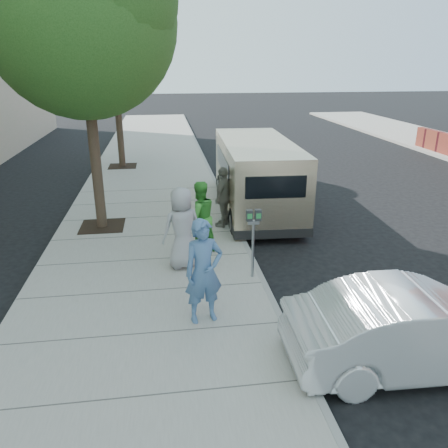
{
  "coord_description": "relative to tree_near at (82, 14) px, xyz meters",
  "views": [
    {
      "loc": [
        -0.53,
        -9.42,
        4.47
      ],
      "look_at": [
        0.74,
        -0.45,
        1.1
      ],
      "focal_mm": 35.0,
      "sensor_mm": 36.0,
      "label": 1
    }
  ],
  "objects": [
    {
      "name": "ground",
      "position": [
        2.25,
        -2.4,
        -5.55
      ],
      "size": [
        120.0,
        120.0,
        0.0
      ],
      "primitive_type": "plane",
      "color": "black",
      "rests_on": "ground"
    },
    {
      "name": "sidewalk",
      "position": [
        1.25,
        -2.4,
        -5.47
      ],
      "size": [
        5.0,
        60.0,
        0.15
      ],
      "primitive_type": "cube",
      "color": "gray",
      "rests_on": "ground"
    },
    {
      "name": "curb_face",
      "position": [
        3.69,
        -2.4,
        -5.47
      ],
      "size": [
        0.12,
        60.0,
        0.16
      ],
      "primitive_type": "cube",
      "color": "gray",
      "rests_on": "ground"
    },
    {
      "name": "tree_near",
      "position": [
        0.0,
        0.0,
        0.0
      ],
      "size": [
        4.62,
        4.6,
        7.53
      ],
      "color": "black",
      "rests_on": "sidewalk"
    },
    {
      "name": "tree_far",
      "position": [
        -0.0,
        7.6,
        -0.66
      ],
      "size": [
        3.92,
        3.8,
        6.49
      ],
      "color": "black",
      "rests_on": "sidewalk"
    },
    {
      "name": "parking_meter",
      "position": [
        3.5,
        -3.6,
        -4.3
      ],
      "size": [
        0.31,
        0.11,
        1.51
      ],
      "rotation": [
        0.0,
        0.0,
        -0.02
      ],
      "color": "gray",
      "rests_on": "sidewalk"
    },
    {
      "name": "van",
      "position": [
        4.57,
        1.13,
        -4.36
      ],
      "size": [
        2.26,
        6.13,
        2.24
      ],
      "rotation": [
        0.0,
        0.0,
        -0.04
      ],
      "color": "beige",
      "rests_on": "ground"
    },
    {
      "name": "sedan",
      "position": [
        5.45,
        -6.65,
        -4.88
      ],
      "size": [
        4.09,
        1.51,
        1.34
      ],
      "primitive_type": "imported",
      "rotation": [
        0.0,
        0.0,
        1.55
      ],
      "color": "silver",
      "rests_on": "ground"
    },
    {
      "name": "person_officer",
      "position": [
        2.32,
        -5.1,
        -4.45
      ],
      "size": [
        0.77,
        0.59,
        1.89
      ],
      "primitive_type": "imported",
      "rotation": [
        0.0,
        0.0,
        0.23
      ],
      "color": "#476A97",
      "rests_on": "sidewalk"
    },
    {
      "name": "person_green_shirt",
      "position": [
        2.52,
        -2.09,
        -4.52
      ],
      "size": [
        1.0,
        0.88,
        1.74
      ],
      "primitive_type": "imported",
      "rotation": [
        0.0,
        0.0,
        3.44
      ],
      "color": "green",
      "rests_on": "sidewalk"
    },
    {
      "name": "person_gray_shirt",
      "position": [
        2.07,
        -2.89,
        -4.48
      ],
      "size": [
        1.03,
        0.83,
        1.83
      ],
      "primitive_type": "imported",
      "rotation": [
        0.0,
        0.0,
        3.46
      ],
      "color": "#98989B",
      "rests_on": "sidewalk"
    },
    {
      "name": "person_striped_polo",
      "position": [
        3.33,
        -0.42,
        -4.56
      ],
      "size": [
        0.86,
        1.05,
        1.68
      ],
      "primitive_type": "imported",
      "rotation": [
        0.0,
        0.0,
        4.17
      ],
      "color": "slate",
      "rests_on": "sidewalk"
    }
  ]
}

